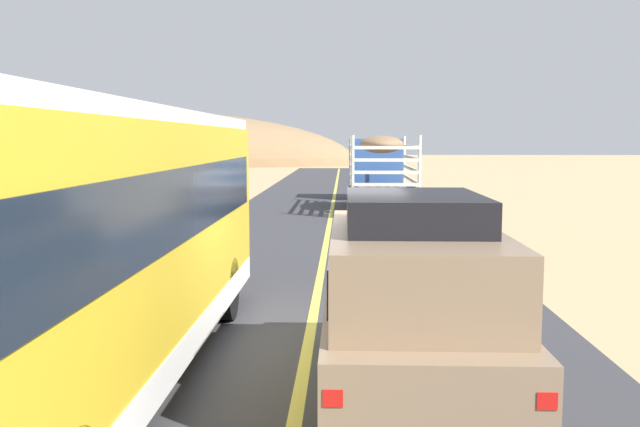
# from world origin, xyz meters

# --- Properties ---
(ground_plane) EXTENTS (240.00, 240.00, 0.00)m
(ground_plane) POSITION_xyz_m (0.00, 0.00, 0.00)
(ground_plane) COLOR tan
(road_surface) EXTENTS (8.00, 120.00, 0.02)m
(road_surface) POSITION_xyz_m (0.00, 0.00, 0.01)
(road_surface) COLOR #38383D
(road_surface) RESTS_ON ground
(road_centre_line) EXTENTS (0.16, 117.60, 0.00)m
(road_centre_line) POSITION_xyz_m (0.00, 0.00, 0.02)
(road_centre_line) COLOR #D8CC4C
(road_centre_line) RESTS_ON road_surface
(suv_near) EXTENTS (1.90, 4.62, 2.29)m
(suv_near) POSITION_xyz_m (1.25, -1.52, 1.15)
(suv_near) COLOR #8C7259
(suv_near) RESTS_ON road_surface
(livestock_truck) EXTENTS (2.53, 9.70, 3.02)m
(livestock_truck) POSITION_xyz_m (1.99, 22.01, 1.79)
(livestock_truck) COLOR #3359A5
(livestock_truck) RESTS_ON road_surface
(bus) EXTENTS (2.54, 10.00, 3.21)m
(bus) POSITION_xyz_m (-2.49, -1.48, 1.75)
(bus) COLOR gold
(bus) RESTS_ON road_surface
(distant_hill) EXTENTS (54.49, 20.21, 12.50)m
(distant_hill) POSITION_xyz_m (-25.19, 69.13, 0.00)
(distant_hill) COLOR #8D6E4C
(distant_hill) RESTS_ON ground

